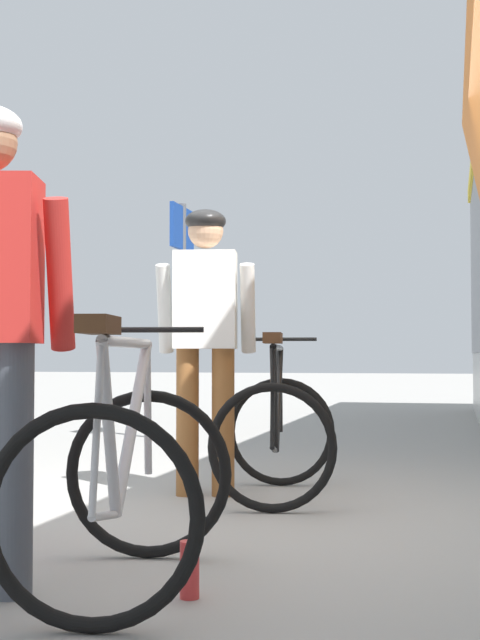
% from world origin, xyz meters
% --- Properties ---
extents(ground_plane, '(80.00, 80.00, 0.00)m').
position_xyz_m(ground_plane, '(0.00, 0.00, 0.00)').
color(ground_plane, '#A09E99').
extents(cyclist_far_in_white, '(0.65, 0.38, 1.76)m').
position_xyz_m(cyclist_far_in_white, '(-0.37, 0.73, 1.05)').
color(cyclist_far_in_white, '#935B2D').
rests_on(cyclist_far_in_white, ground).
extents(bicycle_near_silver, '(0.88, 1.17, 0.99)m').
position_xyz_m(bicycle_near_silver, '(-0.07, -1.45, 0.40)').
color(bicycle_near_silver, black).
rests_on(bicycle_near_silver, ground).
extents(bicycle_far_black, '(0.86, 1.16, 0.99)m').
position_xyz_m(bicycle_far_black, '(0.07, 0.73, 0.40)').
color(bicycle_far_black, black).
rests_on(bicycle_far_black, ground).
extents(water_bottle_near_the_bikes, '(0.07, 0.07, 0.20)m').
position_xyz_m(water_bottle_near_the_bikes, '(0.20, -1.49, 0.10)').
color(water_bottle_near_the_bikes, red).
rests_on(water_bottle_near_the_bikes, ground).
extents(platform_sign_post, '(0.08, 0.70, 2.40)m').
position_xyz_m(platform_sign_post, '(-1.55, 4.02, 1.62)').
color(platform_sign_post, '#595B60').
rests_on(platform_sign_post, ground).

